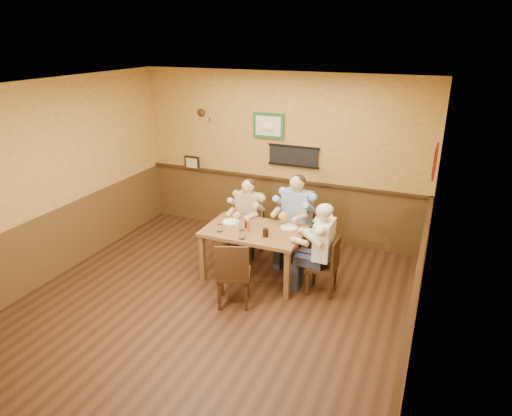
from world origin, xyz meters
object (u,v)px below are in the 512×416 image
at_px(chair_back_right, 296,234).
at_px(pepper_shaker, 246,225).
at_px(cola_tumbler, 266,233).
at_px(water_glass_left, 220,228).
at_px(chair_back_left, 249,231).
at_px(diner_blue_polo, 297,223).
at_px(diner_tan_shirt, 249,221).
at_px(salt_shaker, 237,223).
at_px(chair_near_side, 233,272).
at_px(chair_right_end, 322,265).
at_px(diner_white_elder, 323,254).
at_px(hot_sauce_bottle, 248,226).
at_px(water_glass_mid, 242,235).
at_px(dining_table, 254,235).

xyz_separation_m(chair_back_right, pepper_shaker, (-0.53, -0.72, 0.36)).
bearing_deg(cola_tumbler, water_glass_left, -171.40).
bearing_deg(chair_back_left, diner_blue_polo, 10.54).
distance_m(chair_back_left, diner_tan_shirt, 0.17).
relative_size(chair_back_right, salt_shaker, 9.22).
xyz_separation_m(diner_blue_polo, water_glass_left, (-0.82, -0.99, 0.17)).
xyz_separation_m(chair_near_side, water_glass_left, (-0.45, 0.51, 0.34)).
xyz_separation_m(salt_shaker, pepper_shaker, (0.15, -0.00, 0.00)).
xyz_separation_m(chair_right_end, pepper_shaker, (-1.15, 0.05, 0.39)).
height_order(diner_white_elder, salt_shaker, diner_white_elder).
distance_m(chair_near_side, diner_white_elder, 1.23).
distance_m(cola_tumbler, pepper_shaker, 0.40).
bearing_deg(chair_back_left, pepper_shaker, -64.51).
bearing_deg(chair_back_right, salt_shaker, -122.89).
relative_size(chair_back_left, diner_tan_shirt, 0.70).
bearing_deg(chair_back_left, salt_shaker, -76.55).
relative_size(chair_right_end, hot_sauce_bottle, 4.53).
bearing_deg(chair_right_end, pepper_shaker, -92.08).
relative_size(diner_white_elder, salt_shaker, 12.17).
height_order(chair_back_right, diner_tan_shirt, diner_tan_shirt).
height_order(diner_blue_polo, water_glass_mid, diner_blue_polo).
height_order(chair_back_left, pepper_shaker, pepper_shaker).
relative_size(chair_back_left, diner_white_elder, 0.68).
bearing_deg(dining_table, chair_near_side, -87.45).
relative_size(chair_back_right, pepper_shaker, 9.19).
relative_size(dining_table, cola_tumbler, 12.76).
bearing_deg(chair_near_side, salt_shaker, -89.28).
distance_m(diner_white_elder, water_glass_left, 1.48).
bearing_deg(diner_white_elder, salt_shaker, -91.90).
bearing_deg(chair_near_side, diner_tan_shirt, -95.09).
height_order(diner_tan_shirt, salt_shaker, diner_tan_shirt).
height_order(water_glass_mid, cola_tumbler, water_glass_mid).
height_order(dining_table, cola_tumbler, cola_tumbler).
height_order(chair_back_left, water_glass_mid, water_glass_mid).
xyz_separation_m(chair_back_right, chair_right_end, (0.63, -0.77, -0.03)).
height_order(water_glass_mid, hot_sauce_bottle, hot_sauce_bottle).
relative_size(dining_table, chair_right_end, 1.72).
distance_m(chair_near_side, water_glass_mid, 0.55).
height_order(dining_table, chair_back_left, chair_back_left).
relative_size(dining_table, hot_sauce_bottle, 7.77).
bearing_deg(water_glass_left, hot_sauce_bottle, 23.44).
distance_m(chair_right_end, pepper_shaker, 1.22).
relative_size(water_glass_left, cola_tumbler, 0.97).
distance_m(water_glass_left, salt_shaker, 0.30).
bearing_deg(salt_shaker, chair_right_end, -2.39).
height_order(hot_sauce_bottle, salt_shaker, hot_sauce_bottle).
distance_m(dining_table, diner_blue_polo, 0.83).
bearing_deg(diner_blue_polo, chair_back_right, 0.00).
height_order(diner_blue_polo, salt_shaker, diner_blue_polo).
bearing_deg(pepper_shaker, chair_back_right, 53.86).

